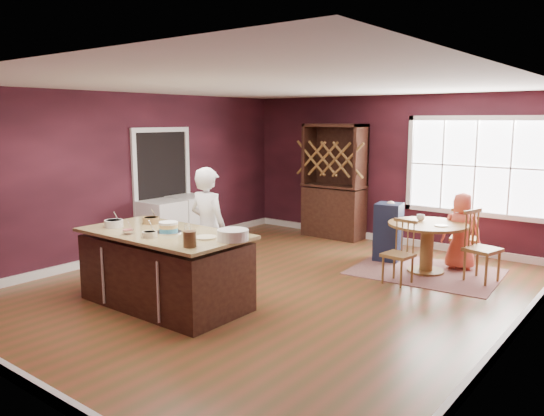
% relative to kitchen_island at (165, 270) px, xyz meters
% --- Properties ---
extents(room_shell, '(7.00, 7.00, 7.00)m').
position_rel_kitchen_island_xyz_m(room_shell, '(0.69, 1.34, 0.91)').
color(room_shell, brown).
rests_on(room_shell, ground).
extents(window, '(2.36, 0.10, 1.66)m').
position_rel_kitchen_island_xyz_m(window, '(2.19, 4.81, 1.06)').
color(window, white).
rests_on(window, room_shell).
extents(doorway, '(0.08, 1.26, 2.13)m').
position_rel_kitchen_island_xyz_m(doorway, '(-2.28, 1.94, 0.59)').
color(doorway, white).
rests_on(doorway, room_shell).
extents(kitchen_island, '(2.14, 1.12, 0.92)m').
position_rel_kitchen_island_xyz_m(kitchen_island, '(0.00, 0.00, 0.00)').
color(kitchen_island, '#412719').
rests_on(kitchen_island, ground).
extents(dining_table, '(1.16, 1.16, 0.75)m').
position_rel_kitchen_island_xyz_m(dining_table, '(2.01, 3.33, 0.10)').
color(dining_table, brown).
rests_on(dining_table, ground).
extents(baker, '(0.61, 0.40, 1.66)m').
position_rel_kitchen_island_xyz_m(baker, '(0.02, 0.74, 0.39)').
color(baker, white).
rests_on(baker, ground).
extents(layer_cake, '(0.32, 0.32, 0.13)m').
position_rel_kitchen_island_xyz_m(layer_cake, '(0.09, 0.00, 0.55)').
color(layer_cake, white).
rests_on(layer_cake, kitchen_island).
extents(bowl_blue, '(0.23, 0.23, 0.09)m').
position_rel_kitchen_island_xyz_m(bowl_blue, '(-0.72, -0.20, 0.53)').
color(bowl_blue, silver).
rests_on(bowl_blue, kitchen_island).
extents(bowl_yellow, '(0.22, 0.22, 0.08)m').
position_rel_kitchen_island_xyz_m(bowl_yellow, '(-0.53, 0.24, 0.52)').
color(bowl_yellow, '#A56F45').
rests_on(bowl_yellow, kitchen_island).
extents(bowl_pink, '(0.15, 0.15, 0.06)m').
position_rel_kitchen_island_xyz_m(bowl_pink, '(-0.24, -0.35, 0.51)').
color(bowl_pink, white).
rests_on(bowl_pink, kitchen_island).
extents(bowl_olive, '(0.17, 0.17, 0.07)m').
position_rel_kitchen_island_xyz_m(bowl_olive, '(0.11, -0.30, 0.51)').
color(bowl_olive, beige).
rests_on(bowl_olive, kitchen_island).
extents(drinking_glass, '(0.08, 0.08, 0.15)m').
position_rel_kitchen_island_xyz_m(drinking_glass, '(0.46, -0.03, 0.56)').
color(drinking_glass, silver).
rests_on(drinking_glass, kitchen_island).
extents(dinner_plate, '(0.26, 0.26, 0.02)m').
position_rel_kitchen_island_xyz_m(dinner_plate, '(0.65, 0.06, 0.49)').
color(dinner_plate, beige).
rests_on(dinner_plate, kitchen_island).
extents(white_tub, '(0.36, 0.36, 0.12)m').
position_rel_kitchen_island_xyz_m(white_tub, '(0.97, 0.18, 0.54)').
color(white_tub, silver).
rests_on(white_tub, kitchen_island).
extents(stoneware_crock, '(0.14, 0.14, 0.17)m').
position_rel_kitchen_island_xyz_m(stoneware_crock, '(0.82, -0.34, 0.57)').
color(stoneware_crock, brown).
rests_on(stoneware_crock, kitchen_island).
extents(toy_figurine, '(0.04, 0.04, 0.07)m').
position_rel_kitchen_island_xyz_m(toy_figurine, '(0.74, -0.21, 0.52)').
color(toy_figurine, yellow).
rests_on(toy_figurine, kitchen_island).
extents(rug, '(2.19, 1.75, 0.01)m').
position_rel_kitchen_island_xyz_m(rug, '(2.01, 3.33, -0.43)').
color(rug, brown).
rests_on(rug, ground).
extents(chair_east, '(0.50, 0.52, 1.03)m').
position_rel_kitchen_island_xyz_m(chair_east, '(2.80, 3.36, 0.07)').
color(chair_east, '#985923').
rests_on(chair_east, ground).
extents(chair_south, '(0.42, 0.40, 0.90)m').
position_rel_kitchen_island_xyz_m(chair_south, '(1.90, 2.55, 0.01)').
color(chair_south, brown).
rests_on(chair_south, ground).
extents(chair_north, '(0.46, 0.44, 0.93)m').
position_rel_kitchen_island_xyz_m(chair_north, '(2.30, 4.09, 0.03)').
color(chair_north, brown).
rests_on(chair_north, ground).
extents(seated_woman, '(0.67, 0.56, 1.18)m').
position_rel_kitchen_island_xyz_m(seated_woman, '(2.34, 3.83, 0.15)').
color(seated_woman, '#D7543D').
rests_on(seated_woman, ground).
extents(high_chair, '(0.46, 0.46, 0.98)m').
position_rel_kitchen_island_xyz_m(high_chair, '(1.25, 3.60, 0.05)').
color(high_chair, black).
rests_on(high_chair, ground).
extents(toddler, '(0.18, 0.14, 0.26)m').
position_rel_kitchen_island_xyz_m(toddler, '(1.26, 3.68, 0.37)').
color(toddler, '#8CA5BF').
rests_on(toddler, high_chair).
extents(table_plate, '(0.19, 0.19, 0.01)m').
position_rel_kitchen_island_xyz_m(table_plate, '(2.24, 3.24, 0.32)').
color(table_plate, beige).
rests_on(table_plate, dining_table).
extents(table_cup, '(0.16, 0.16, 0.10)m').
position_rel_kitchen_island_xyz_m(table_cup, '(1.84, 3.45, 0.36)').
color(table_cup, silver).
rests_on(table_cup, dining_table).
extents(hutch, '(1.19, 0.50, 2.19)m').
position_rel_kitchen_island_xyz_m(hutch, '(-0.37, 4.56, 0.65)').
color(hutch, '#3B1E0E').
rests_on(hutch, ground).
extents(washer, '(0.63, 0.61, 0.92)m').
position_rel_kitchen_island_xyz_m(washer, '(-1.95, 1.62, 0.02)').
color(washer, white).
rests_on(washer, ground).
extents(dryer, '(0.64, 0.62, 0.93)m').
position_rel_kitchen_island_xyz_m(dryer, '(-1.95, 2.26, 0.03)').
color(dryer, silver).
rests_on(dryer, ground).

